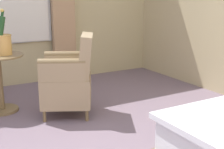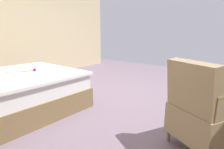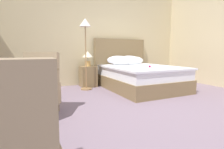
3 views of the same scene
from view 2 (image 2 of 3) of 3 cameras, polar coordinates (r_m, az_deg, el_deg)
The scene contains 3 objects.
ground_plane at distance 3.19m, azimuth 2.39°, elevation -8.25°, with size 7.54×7.54×0.00m, color slate.
wall_far_side at distance 5.43m, azimuth -25.44°, elevation 15.67°, with size 0.12×5.49×3.04m.
armchair_by_window at distance 1.97m, azimuth 27.50°, elevation -10.56°, with size 0.73×0.75×0.93m.
Camera 2 is at (-1.79, 2.38, 1.16)m, focal length 28.00 mm.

